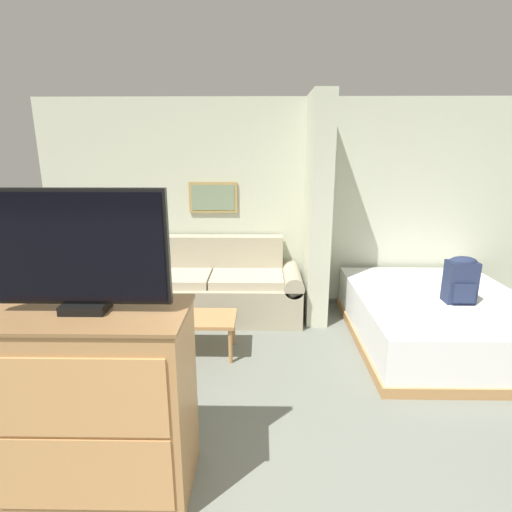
{
  "coord_description": "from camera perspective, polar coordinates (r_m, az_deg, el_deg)",
  "views": [
    {
      "loc": [
        -0.42,
        -1.27,
        2.0
      ],
      "look_at": [
        -0.47,
        2.25,
        1.05
      ],
      "focal_mm": 28.0,
      "sensor_mm": 36.0,
      "label": 1
    }
  ],
  "objects": [
    {
      "name": "coffee_table",
      "position": [
        4.05,
        -7.81,
        -9.27
      ],
      "size": [
        0.68,
        0.47,
        0.39
      ],
      "color": "#B27F4C",
      "rests_on": "ground_plane"
    },
    {
      "name": "tv_dresser",
      "position": [
        2.64,
        -21.79,
        -18.86
      ],
      "size": [
        1.1,
        0.56,
        1.14
      ],
      "color": "#B27F4C",
      "rests_on": "ground_plane"
    },
    {
      "name": "side_table",
      "position": [
        5.13,
        -20.15,
        -3.61
      ],
      "size": [
        0.38,
        0.38,
        0.55
      ],
      "color": "#B27F4C",
      "rests_on": "ground_plane"
    },
    {
      "name": "tv",
      "position": [
        2.28,
        -23.97,
        0.59
      ],
      "size": [
        0.95,
        0.16,
        0.67
      ],
      "color": "black",
      "rests_on": "tv_dresser"
    },
    {
      "name": "wall_partition_pillar",
      "position": [
        4.74,
        8.69,
        6.4
      ],
      "size": [
        0.24,
        0.77,
        2.6
      ],
      "color": "beige",
      "rests_on": "ground_plane"
    },
    {
      "name": "table_lamp",
      "position": [
        5.02,
        -20.58,
        0.98
      ],
      "size": [
        0.31,
        0.31,
        0.47
      ],
      "color": "tan",
      "rests_on": "side_table"
    },
    {
      "name": "bed",
      "position": [
        4.7,
        24.43,
        -8.03
      ],
      "size": [
        1.74,
        2.08,
        0.52
      ],
      "color": "#B27F4C",
      "rests_on": "ground_plane"
    },
    {
      "name": "wall_back",
      "position": [
        5.15,
        5.54,
        7.13
      ],
      "size": [
        6.37,
        0.16,
        2.6
      ],
      "color": "beige",
      "rests_on": "ground_plane"
    },
    {
      "name": "couch",
      "position": [
        4.94,
        -6.34,
        -4.68
      ],
      "size": [
        2.18,
        0.84,
        0.94
      ],
      "color": "tan",
      "rests_on": "ground_plane"
    },
    {
      "name": "backpack",
      "position": [
        4.41,
        27.23,
        -2.94
      ],
      "size": [
        0.28,
        0.21,
        0.47
      ],
      "color": "#232D4C",
      "rests_on": "bed"
    }
  ]
}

